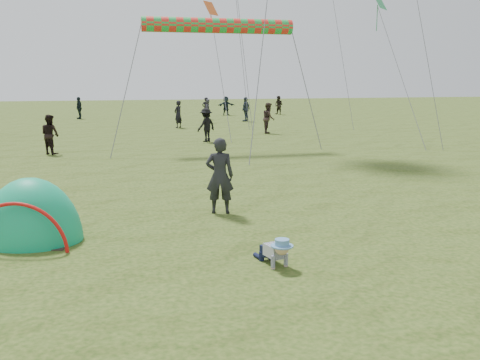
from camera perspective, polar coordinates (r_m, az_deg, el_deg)
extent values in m
plane|color=#1E3A0E|center=(8.21, -0.30, -11.40)|extent=(140.00, 140.00, 0.00)
ellipsoid|color=#189569|center=(11.18, -21.19, -6.04)|extent=(2.26, 2.02, 2.48)
imported|color=black|center=(12.33, -2.18, 0.46)|extent=(0.73, 0.57, 1.77)
imported|color=#2B2A30|center=(37.38, -3.52, 7.34)|extent=(0.44, 0.63, 1.64)
imported|color=black|center=(46.18, 4.15, 7.96)|extent=(0.94, 0.97, 1.58)
imported|color=#293340|center=(38.71, 0.63, 7.56)|extent=(0.99, 1.05, 1.75)
imported|color=black|center=(40.75, -3.66, 7.64)|extent=(0.65, 0.48, 1.65)
imported|color=black|center=(23.34, -19.60, 4.60)|extent=(1.00, 1.00, 1.63)
imported|color=black|center=(42.86, -16.80, 7.37)|extent=(0.73, 1.06, 1.67)
imported|color=black|center=(26.36, -3.63, 5.87)|extent=(1.22, 1.09, 1.64)
imported|color=black|center=(45.17, -1.50, 7.92)|extent=(1.50, 0.60, 1.58)
imported|color=black|center=(33.92, -6.62, 6.98)|extent=(0.72, 0.72, 1.70)
imported|color=#322321|center=(30.39, 3.07, 6.62)|extent=(0.85, 0.98, 1.73)
cylinder|color=red|center=(23.90, -2.30, 16.13)|extent=(6.55, 0.64, 0.64)
plane|color=orange|center=(31.03, -3.14, 17.83)|extent=(0.94, 0.94, 0.76)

